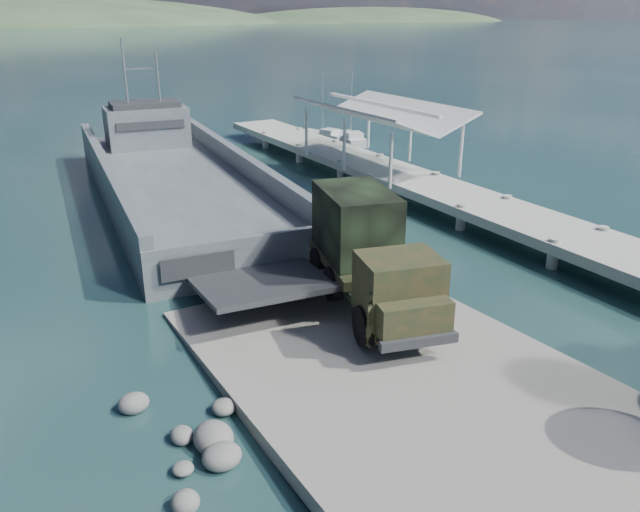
% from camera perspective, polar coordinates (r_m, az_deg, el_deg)
% --- Properties ---
extents(ground, '(1400.00, 1400.00, 0.00)m').
position_cam_1_polar(ground, '(19.83, 7.10, -11.28)').
color(ground, '#1A3E3D').
rests_on(ground, ground).
extents(boat_ramp, '(10.00, 18.00, 0.50)m').
position_cam_1_polar(boat_ramp, '(19.04, 8.95, -12.02)').
color(boat_ramp, gray).
rests_on(boat_ramp, ground).
extents(shoreline_rocks, '(3.20, 5.60, 0.90)m').
position_cam_1_polar(shoreline_rocks, '(17.82, -10.86, -15.78)').
color(shoreline_rocks, slate).
rests_on(shoreline_rocks, ground).
extents(distant_headlands, '(1000.00, 240.00, 48.00)m').
position_cam_1_polar(distant_headlands, '(576.42, -25.09, 18.59)').
color(distant_headlands, '#32472C').
rests_on(distant_headlands, ground).
extents(pier, '(6.40, 44.00, 6.10)m').
position_cam_1_polar(pier, '(40.55, 6.29, 8.45)').
color(pier, '#B1B0A6').
rests_on(pier, ground).
extents(landing_craft, '(11.08, 33.24, 9.71)m').
position_cam_1_polar(landing_craft, '(38.58, -12.95, 6.12)').
color(landing_craft, '#4A5057').
rests_on(landing_craft, ground).
extents(military_truck, '(4.51, 8.81, 3.92)m').
position_cam_1_polar(military_truck, '(22.82, 4.47, 0.30)').
color(military_truck, black).
rests_on(military_truck, boat_ramp).
extents(soldier, '(0.71, 0.51, 1.81)m').
position_cam_1_polar(soldier, '(19.64, 4.88, -6.78)').
color(soldier, '#1C2F1A').
rests_on(soldier, boat_ramp).
extents(sailboat_near, '(2.82, 5.31, 6.22)m').
position_cam_1_polar(sailboat_near, '(54.94, 2.86, 10.64)').
color(sailboat_near, silver).
rests_on(sailboat_near, ground).
extents(sailboat_far, '(2.75, 5.04, 5.89)m').
position_cam_1_polar(sailboat_far, '(56.34, 0.33, 10.92)').
color(sailboat_far, silver).
rests_on(sailboat_far, ground).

